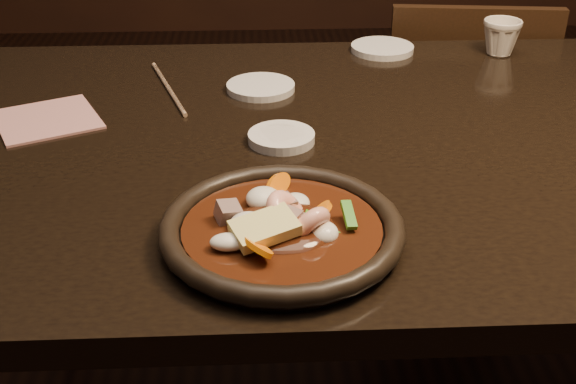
{
  "coord_description": "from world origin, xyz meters",
  "views": [
    {
      "loc": [
        -0.24,
        -1.0,
        1.22
      ],
      "look_at": [
        -0.21,
        -0.26,
        0.8
      ],
      "focal_mm": 45.0,
      "sensor_mm": 36.0,
      "label": 1
    }
  ],
  "objects_px": {
    "chair": "(453,142)",
    "tea_cup": "(501,36)",
    "table": "(411,177)",
    "plate": "(282,230)"
  },
  "relations": [
    {
      "from": "chair",
      "to": "tea_cup",
      "type": "height_order",
      "value": "tea_cup"
    },
    {
      "from": "chair",
      "to": "table",
      "type": "bearing_deg",
      "value": 74.5
    },
    {
      "from": "table",
      "to": "chair",
      "type": "relative_size",
      "value": 1.98
    },
    {
      "from": "chair",
      "to": "tea_cup",
      "type": "distance_m",
      "value": 0.43
    },
    {
      "from": "table",
      "to": "chair",
      "type": "height_order",
      "value": "chair"
    },
    {
      "from": "table",
      "to": "tea_cup",
      "type": "distance_m",
      "value": 0.44
    },
    {
      "from": "table",
      "to": "plate",
      "type": "xyz_separation_m",
      "value": [
        -0.22,
        -0.29,
        0.09
      ]
    },
    {
      "from": "table",
      "to": "chair",
      "type": "xyz_separation_m",
      "value": [
        0.24,
        0.6,
        -0.23
      ]
    },
    {
      "from": "chair",
      "to": "plate",
      "type": "xyz_separation_m",
      "value": [
        -0.46,
        -0.89,
        0.33
      ]
    },
    {
      "from": "table",
      "to": "tea_cup",
      "type": "relative_size",
      "value": 21.47
    }
  ]
}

